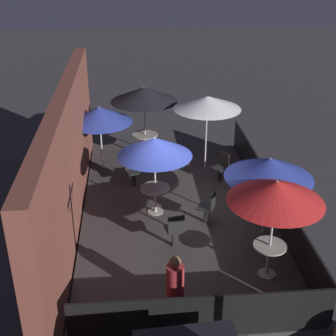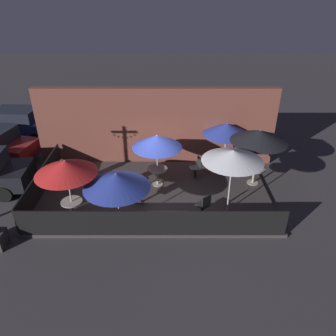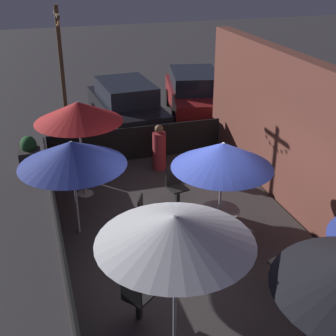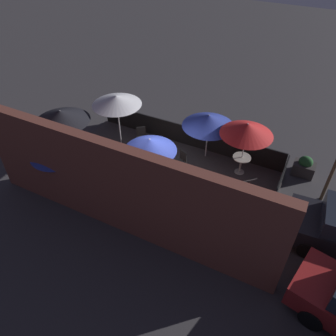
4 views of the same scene
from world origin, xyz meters
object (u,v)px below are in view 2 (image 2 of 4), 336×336
Objects in this scene: dining_table_0 at (157,172)px; dining_table_2 at (254,171)px; patio_umbrella_0 at (156,141)px; patio_umbrella_2 at (259,136)px; patio_umbrella_5 at (232,156)px; parked_car_2 at (17,123)px; patio_umbrella_3 at (116,181)px; patio_chair_0 at (139,192)px; patio_chair_3 at (196,167)px; patron_0 at (64,175)px; dining_table_1 at (72,206)px; patio_chair_2 at (115,178)px; patio_umbrella_4 at (226,129)px; patio_chair_1 at (204,205)px; patio_umbrella_1 at (65,167)px.

dining_table_0 reaches higher than dining_table_2.
patio_umbrella_0 is 3.92m from patio_umbrella_2.
patio_umbrella_5 is 2.84m from dining_table_2.
parked_car_2 reaches higher than dining_table_0.
patio_chair_0 is (0.56, 1.32, -1.32)m from patio_umbrella_3.
patio_chair_0 is at bearing -162.28° from dining_table_2.
patio_chair_3 is (-2.28, 0.46, -0.06)m from dining_table_2.
patron_0 is (-3.70, -0.17, -0.02)m from dining_table_0.
patio_umbrella_2 is 3.01× the size of dining_table_1.
dining_table_0 is at bearing 0.00° from patio_chair_3.
patio_chair_2 is (1.18, 1.94, -0.09)m from dining_table_1.
patio_umbrella_0 is 0.93× the size of patio_umbrella_2.
patio_umbrella_0 is at bearing 0.00° from patio_chair_3.
patron_0 is at bearing -165.50° from patio_umbrella_4.
patio_chair_0 is at bearing 20.72° from patio_chair_3.
patio_umbrella_0 is at bearing 39.07° from dining_table_1.
parked_car_2 is at bearing 130.04° from patio_umbrella_3.
patio_umbrella_0 is at bearing 0.00° from patio_chair_0.
patio_chair_3 is (1.63, 0.58, -1.42)m from patio_umbrella_0.
patio_chair_1 reaches higher than dining_table_2.
patio_chair_0 is (-3.54, -2.87, -1.32)m from patio_umbrella_4.
patio_chair_3 is at bearing 19.50° from dining_table_0.
dining_table_0 is at bearing 39.07° from patio_umbrella_1.
dining_table_0 is 1.73m from patio_chair_3.
patio_chair_3 is (-1.29, -0.96, -1.30)m from patio_umbrella_4.
patio_umbrella_2 is 1.14× the size of patio_umbrella_4.
patio_chair_0 is at bearing -115.36° from dining_table_0.
patio_umbrella_3 reaches higher than patio_chair_3.
dining_table_2 is 0.97× the size of patio_chair_0.
patio_umbrella_0 reaches higher than patio_chair_3.
patio_umbrella_1 is at bearing -160.29° from patio_umbrella_2.
dining_table_2 is 2.33m from patio_chair_3.
patio_umbrella_2 is 1.87× the size of patron_0.
patio_umbrella_1 is 2.58× the size of patio_chair_0.
dining_table_0 is at bearing -152.15° from patio_umbrella_4.
patio_chair_0 is 2.96m from patio_chair_3.
patio_umbrella_4 is 2.65× the size of dining_table_1.
dining_table_1 is 0.62× the size of patron_0.
dining_table_1 is at bearing 90.00° from patio_umbrella_1.
patio_chair_1 is at bearing -39.92° from patio_chair_2.
patio_chair_3 reaches higher than dining_table_2.
patio_umbrella_2 is 2.69× the size of dining_table_2.
dining_table_0 is 0.84× the size of patio_chair_2.
patio_umbrella_3 is at bearing -114.22° from patio_umbrella_0.
patio_umbrella_3 is 0.89× the size of patio_umbrella_5.
patio_chair_0 is 0.72× the size of patron_0.
patio_umbrella_4 is at bearing 45.58° from patio_umbrella_3.
patio_chair_2 is at bearing 23.92° from patio_chair_1.
patio_chair_3 reaches higher than dining_table_1.
dining_table_1 is (0.00, 0.00, -1.49)m from patio_umbrella_1.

